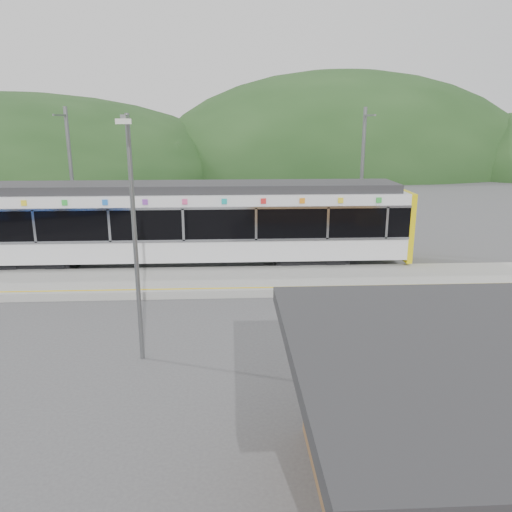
{
  "coord_description": "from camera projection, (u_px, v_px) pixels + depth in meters",
  "views": [
    {
      "loc": [
        0.52,
        -15.72,
        6.33
      ],
      "look_at": [
        1.4,
        1.0,
        1.8
      ],
      "focal_mm": 35.0,
      "sensor_mm": 36.0,
      "label": 1
    }
  ],
  "objects": [
    {
      "name": "ground",
      "position": [
        216.0,
        316.0,
        16.78
      ],
      "size": [
        120.0,
        120.0,
        0.0
      ],
      "primitive_type": "plane",
      "color": "#4C4C4F",
      "rests_on": "ground"
    },
    {
      "name": "hills",
      "position": [
        358.0,
        269.0,
        22.19
      ],
      "size": [
        146.0,
        149.0,
        26.0
      ],
      "color": "#1E3D19",
      "rests_on": "ground"
    },
    {
      "name": "platform",
      "position": [
        218.0,
        281.0,
        19.92
      ],
      "size": [
        26.0,
        3.2,
        0.3
      ],
      "primitive_type": "cube",
      "color": "#9E9E99",
      "rests_on": "ground"
    },
    {
      "name": "yellow_line",
      "position": [
        217.0,
        288.0,
        18.62
      ],
      "size": [
        26.0,
        0.1,
        0.01
      ],
      "primitive_type": "cube",
      "color": "yellow",
      "rests_on": "platform"
    },
    {
      "name": "train",
      "position": [
        175.0,
        222.0,
        21.92
      ],
      "size": [
        20.44,
        3.01,
        3.74
      ],
      "color": "black",
      "rests_on": "ground"
    },
    {
      "name": "catenary_mast_west",
      "position": [
        72.0,
        180.0,
        23.72
      ],
      "size": [
        0.18,
        1.8,
        7.0
      ],
      "color": "slate",
      "rests_on": "ground"
    },
    {
      "name": "catenary_mast_east",
      "position": [
        362.0,
        178.0,
        24.43
      ],
      "size": [
        0.18,
        1.8,
        7.0
      ],
      "color": "slate",
      "rests_on": "ground"
    },
    {
      "name": "lamp_post",
      "position": [
        133.0,
        221.0,
        12.65
      ],
      "size": [
        0.37,
        1.15,
        6.53
      ],
      "rotation": [
        0.0,
        0.0,
        0.11
      ],
      "color": "slate",
      "rests_on": "ground"
    }
  ]
}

